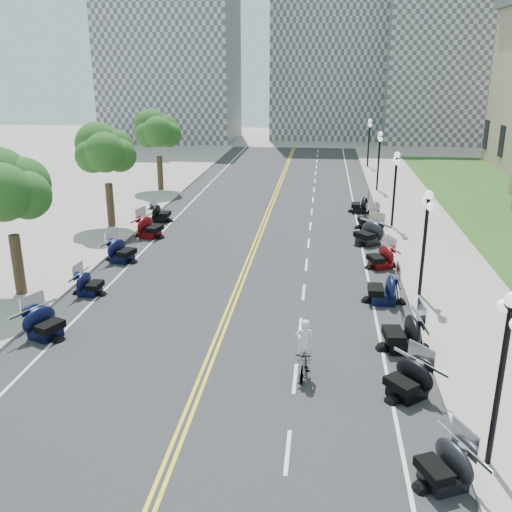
{
  "coord_description": "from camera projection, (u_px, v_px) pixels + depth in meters",
  "views": [
    {
      "loc": [
        3.88,
        -21.46,
        10.31
      ],
      "look_at": [
        0.98,
        3.25,
        2.0
      ],
      "focal_mm": 40.0,
      "sensor_mm": 36.0,
      "label": 1
    }
  ],
  "objects": [
    {
      "name": "motorcycle_n_9",
      "position": [
        368.0,
        218.0,
        37.87
      ],
      "size": [
        2.34,
        2.34,
        1.41
      ],
      "primitive_type": null,
      "rotation": [
        0.0,
        0.0,
        -1.39
      ],
      "color": "black",
      "rests_on": "road"
    },
    {
      "name": "tree_2",
      "position": [
        8.0,
        197.0,
        25.39
      ],
      "size": [
        4.8,
        4.8,
        9.2
      ],
      "primitive_type": null,
      "color": "#235619",
      "rests_on": "sidewalk_south"
    },
    {
      "name": "motorcycle_s_7",
      "position": [
        122.0,
        249.0,
        31.39
      ],
      "size": [
        2.5,
        2.5,
        1.42
      ],
      "primitive_type": null,
      "rotation": [
        0.0,
        0.0,
        1.3
      ],
      "color": "black",
      "rests_on": "road"
    },
    {
      "name": "tree_4",
      "position": [
        158.0,
        135.0,
        48.0
      ],
      "size": [
        4.8,
        4.8,
        9.2
      ],
      "primitive_type": null,
      "color": "#235619",
      "rests_on": "sidewalk_south"
    },
    {
      "name": "cyclist_rider",
      "position": [
        305.0,
        325.0,
        19.31
      ],
      "size": [
        0.66,
        0.44,
        1.82
      ],
      "primitive_type": "imported",
      "rotation": [
        0.0,
        0.0,
        3.14
      ],
      "color": "white",
      "rests_on": "bicycle"
    },
    {
      "name": "motorcycle_n_10",
      "position": [
        360.0,
        204.0,
        41.96
      ],
      "size": [
        2.08,
        2.08,
        1.37
      ],
      "primitive_type": null,
      "rotation": [
        0.0,
        0.0,
        -1.64
      ],
      "color": "black",
      "rests_on": "road"
    },
    {
      "name": "edge_line_south",
      "position": [
        147.0,
        247.0,
        34.03
      ],
      "size": [
        0.12,
        90.0,
        0.0
      ],
      "primitive_type": "cube",
      "color": "white",
      "rests_on": "road"
    },
    {
      "name": "street_lamp_4",
      "position": [
        379.0,
        161.0,
        48.51
      ],
      "size": [
        0.5,
        1.2,
        4.9
      ],
      "primitive_type": null,
      "color": "black",
      "rests_on": "sidewalk_north"
    },
    {
      "name": "lane_dash_15",
      "position": [
        316.0,
        173.0,
        57.46
      ],
      "size": [
        0.12,
        2.0,
        0.0
      ],
      "primitive_type": "cube",
      "color": "white",
      "rests_on": "road"
    },
    {
      "name": "lane_dash_18",
      "position": [
        317.0,
        156.0,
        68.77
      ],
      "size": [
        0.12,
        2.0,
        0.0
      ],
      "primitive_type": "cube",
      "color": "white",
      "rests_on": "road"
    },
    {
      "name": "distant_block_c",
      "position": [
        458.0,
        61.0,
        79.22
      ],
      "size": [
        20.0,
        14.0,
        22.0
      ],
      "primitive_type": "cube",
      "color": "gray",
      "rests_on": "ground"
    },
    {
      "name": "lane_dash_10",
      "position": [
        310.0,
        226.0,
        38.62
      ],
      "size": [
        0.12,
        2.0,
        0.0
      ],
      "primitive_type": "cube",
      "color": "white",
      "rests_on": "road"
    },
    {
      "name": "motorcycle_n_4",
      "position": [
        408.0,
        378.0,
        18.51
      ],
      "size": [
        2.76,
        2.76,
        1.37
      ],
      "primitive_type": null,
      "rotation": [
        0.0,
        0.0,
        -0.87
      ],
      "color": "black",
      "rests_on": "road"
    },
    {
      "name": "motorcycle_n_6",
      "position": [
        383.0,
        287.0,
        25.91
      ],
      "size": [
        2.18,
        2.18,
        1.5
      ],
      "primitive_type": null,
      "rotation": [
        0.0,
        0.0,
        -1.59
      ],
      "color": "black",
      "rests_on": "road"
    },
    {
      "name": "motorcycle_n_7",
      "position": [
        381.0,
        256.0,
        30.44
      ],
      "size": [
        2.54,
        2.54,
        1.36
      ],
      "primitive_type": null,
      "rotation": [
        0.0,
        0.0,
        -1.18
      ],
      "color": "#590A0C",
      "rests_on": "road"
    },
    {
      "name": "motorcycle_n_5",
      "position": [
        403.0,
        331.0,
        21.56
      ],
      "size": [
        2.42,
        2.42,
        1.55
      ],
      "primitive_type": null,
      "rotation": [
        0.0,
        0.0,
        -1.47
      ],
      "color": "black",
      "rests_on": "road"
    },
    {
      "name": "lane_dash_5",
      "position": [
        295.0,
        378.0,
        19.78
      ],
      "size": [
        0.12,
        2.0,
        0.0
      ],
      "primitive_type": "cube",
      "color": "white",
      "rests_on": "road"
    },
    {
      "name": "edge_line_north",
      "position": [
        364.0,
        255.0,
        32.62
      ],
      "size": [
        0.12,
        90.0,
        0.0
      ],
      "primitive_type": "cube",
      "color": "white",
      "rests_on": "road"
    },
    {
      "name": "motorcycle_s_6",
      "position": [
        89.0,
        282.0,
        26.86
      ],
      "size": [
        1.85,
        1.85,
        1.23
      ],
      "primitive_type": null,
      "rotation": [
        0.0,
        0.0,
        1.52
      ],
      "color": "black",
      "rests_on": "road"
    },
    {
      "name": "lane_dash_9",
      "position": [
        309.0,
        243.0,
        34.86
      ],
      "size": [
        0.12,
        2.0,
        0.0
      ],
      "primitive_type": "cube",
      "color": "white",
      "rests_on": "road"
    },
    {
      "name": "street_lamp_2",
      "position": [
        424.0,
        244.0,
        25.9
      ],
      "size": [
        0.5,
        1.2,
        4.9
      ],
      "primitive_type": null,
      "color": "black",
      "rests_on": "sidewalk_north"
    },
    {
      "name": "lane_dash_7",
      "position": [
        304.0,
        292.0,
        27.32
      ],
      "size": [
        0.12,
        2.0,
        0.0
      ],
      "primitive_type": "cube",
      "color": "white",
      "rests_on": "road"
    },
    {
      "name": "lane_dash_13",
      "position": [
        314.0,
        190.0,
        49.93
      ],
      "size": [
        0.12,
        2.0,
        0.0
      ],
      "primitive_type": "cube",
      "color": "white",
      "rests_on": "road"
    },
    {
      "name": "centerline_yellow_b",
      "position": [
        255.0,
        251.0,
        33.31
      ],
      "size": [
        0.12,
        90.0,
        0.0
      ],
      "primitive_type": "cube",
      "color": "yellow",
      "rests_on": "road"
    },
    {
      "name": "distant_block_b",
      "position": [
        328.0,
        32.0,
        82.77
      ],
      "size": [
        16.0,
        12.0,
        30.0
      ],
      "primitive_type": "cube",
      "color": "gray",
      "rests_on": "ground"
    },
    {
      "name": "tree_3",
      "position": [
        106.0,
        157.0,
        36.7
      ],
      "size": [
        4.8,
        4.8,
        9.2
      ],
      "primitive_type": null,
      "color": "#235619",
      "rests_on": "sidewalk_south"
    },
    {
      "name": "lane_dash_6",
      "position": [
        300.0,
        328.0,
        23.55
      ],
      "size": [
        0.12,
        2.0,
        0.0
      ],
      "primitive_type": "cube",
      "color": "white",
      "rests_on": "road"
    },
    {
      "name": "street_lamp_1",
      "position": [
        500.0,
        383.0,
        14.6
      ],
      "size": [
        0.5,
        1.2,
        4.9
      ],
      "primitive_type": null,
      "color": "black",
      "rests_on": "sidewalk_north"
    },
    {
      "name": "lane_dash_14",
      "position": [
        315.0,
        181.0,
        53.7
      ],
      "size": [
        0.12,
        2.0,
        0.0
      ],
      "primitive_type": "cube",
      "color": "white",
      "rests_on": "road"
    },
    {
      "name": "lane_dash_11",
      "position": [
        312.0,
        212.0,
        42.39
      ],
      "size": [
        0.12,
        2.0,
        0.0
      ],
      "primitive_type": "cube",
      "color": "white",
      "rests_on": "road"
    },
    {
      "name": "motorcycle_s_9",
      "position": [
        161.0,
        212.0,
        39.55
      ],
      "size": [
        2.01,
        2.01,
        1.35
      ],
      "primitive_type": null,
      "rotation": [
        0.0,
        0.0,
        1.53
      ],
      "color": "black",
      "rests_on": "road"
    },
    {
      "name": "motorcycle_n_3",
      "position": [
        445.0,
        463.0,
        14.57
      ],
      "size": [
        2.51,
        2.51,
        1.32
      ],
      "primitive_type": null,
      "rotation": [
        0.0,
        0.0,
        -1.13
      ],
      "color": "black",
      "rests_on": "road"
    },
    {
      "name": "lane_dash_12",
      "position": [
        313.0,
        200.0,
        46.16
      ],
      "size": [
        0.12,
        2.0,
        0.0
      ],
      "primitive_type": "cube",
      "color": "white",
      "rests_on": "road"
    },
    {
      "name": "road",
      "position": [
        253.0,
        251.0,
        33.33
      ],
      "size": [
        16.0,
        90.0,
        0.01
      ],
      "primitive_type": "cube",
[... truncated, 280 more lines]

